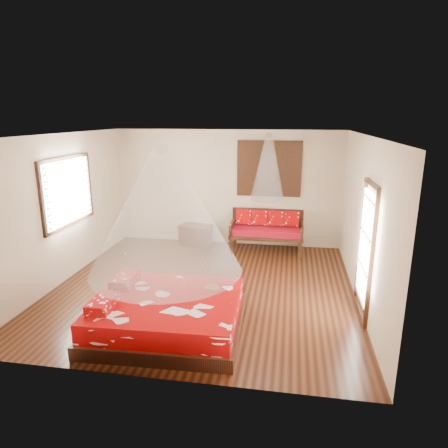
{
  "coord_description": "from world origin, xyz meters",
  "views": [
    {
      "loc": [
        1.52,
        -6.77,
        3.12
      ],
      "look_at": [
        0.32,
        0.34,
        1.15
      ],
      "focal_mm": 32.0,
      "sensor_mm": 36.0,
      "label": 1
    }
  ],
  "objects": [
    {
      "name": "mosquito_net_main",
      "position": [
        -0.2,
        -1.59,
        1.85
      ],
      "size": [
        2.18,
        2.18,
        1.8
      ],
      "primitive_type": "cone",
      "color": "white",
      "rests_on": "ceiling"
    },
    {
      "name": "room",
      "position": [
        0.0,
        0.0,
        1.4
      ],
      "size": [
        5.54,
        5.54,
        2.84
      ],
      "color": "black",
      "rests_on": "ground"
    },
    {
      "name": "wine_tray",
      "position": [
        0.38,
        -1.13,
        0.55
      ],
      "size": [
        0.24,
        0.24,
        0.2
      ],
      "rotation": [
        0.0,
        0.0,
        -0.28
      ],
      "color": "brown",
      "rests_on": "bed"
    },
    {
      "name": "window_left",
      "position": [
        -2.71,
        0.2,
        1.7
      ],
      "size": [
        0.1,
        1.74,
        1.34
      ],
      "color": "black",
      "rests_on": "wall_left"
    },
    {
      "name": "daybed",
      "position": [
        1.0,
        2.38,
        0.52
      ],
      "size": [
        1.71,
        0.76,
        0.94
      ],
      "color": "black",
      "rests_on": "floor"
    },
    {
      "name": "mosquito_net_daybed",
      "position": [
        1.0,
        2.25,
        2.0
      ],
      "size": [
        0.77,
        0.77,
        1.5
      ],
      "primitive_type": "cone",
      "color": "white",
      "rests_on": "ceiling"
    },
    {
      "name": "bed",
      "position": [
        -0.22,
        -1.59,
        0.25
      ],
      "size": [
        2.24,
        2.04,
        0.64
      ],
      "rotation": [
        0.0,
        0.0,
        0.04
      ],
      "color": "black",
      "rests_on": "floor"
    },
    {
      "name": "glazed_door",
      "position": [
        2.72,
        -0.6,
        1.07
      ],
      "size": [
        0.08,
        1.02,
        2.16
      ],
      "color": "black",
      "rests_on": "floor"
    },
    {
      "name": "shutter_panel",
      "position": [
        1.0,
        2.72,
        1.9
      ],
      "size": [
        1.52,
        0.06,
        1.32
      ],
      "color": "black",
      "rests_on": "wall_back"
    },
    {
      "name": "storage_chest",
      "position": [
        -0.76,
        2.45,
        0.25
      ],
      "size": [
        0.84,
        0.7,
        0.5
      ],
      "rotation": [
        0.0,
        0.0,
        -0.26
      ],
      "color": "black",
      "rests_on": "floor"
    }
  ]
}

